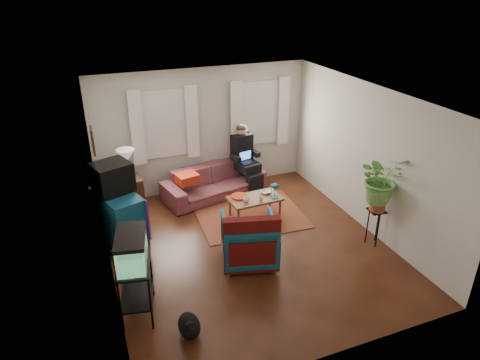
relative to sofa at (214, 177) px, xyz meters
name	(u,v)px	position (x,y,z in m)	size (l,w,h in m)	color
floor	(249,247)	(-0.06, -2.05, -0.42)	(4.50, 5.00, 0.01)	#4F2B14
ceiling	(250,98)	(-0.06, -2.05, 2.18)	(4.50, 5.00, 0.01)	white
wall_back	(203,131)	(-0.06, 0.45, 0.88)	(4.50, 0.01, 2.60)	silver
wall_front	(337,270)	(-0.06, -4.55, 0.88)	(4.50, 0.01, 2.60)	silver
wall_left	(102,204)	(-2.31, -2.05, 0.88)	(0.01, 5.00, 2.60)	silver
wall_right	(367,159)	(2.19, -2.05, 0.88)	(0.01, 5.00, 2.60)	silver
window_left	(164,124)	(-0.86, 0.43, 1.13)	(1.08, 0.04, 1.38)	white
window_right	(259,113)	(1.19, 0.43, 1.13)	(1.08, 0.04, 1.38)	white
curtains_left	(165,125)	(-0.86, 0.35, 1.13)	(1.36, 0.06, 1.50)	white
curtains_right	(260,114)	(1.19, 0.35, 1.13)	(1.36, 0.06, 1.50)	white
picture_frame	(93,141)	(-2.28, -1.20, 1.53)	(0.04, 0.32, 0.40)	#3D2616
area_rug	(250,215)	(0.38, -1.07, -0.41)	(2.00, 1.60, 0.01)	brown
sofa	(214,177)	(0.00, 0.00, 0.00)	(2.14, 0.84, 0.84)	brown
seated_person	(245,160)	(0.75, 0.16, 0.22)	(0.53, 0.66, 1.28)	black
side_table	(131,194)	(-1.71, 0.04, -0.09)	(0.46, 0.46, 0.67)	#3A2315
table_lamp	(127,165)	(-1.71, 0.04, 0.53)	(0.34, 0.34, 0.61)	white
dresser	(119,218)	(-2.05, -1.08, 0.05)	(0.53, 1.05, 0.95)	navy
crt_tv	(112,177)	(-2.07, -0.97, 0.78)	(0.58, 0.53, 0.50)	black
aquarium_stand	(137,289)	(-2.06, -2.96, 0.00)	(0.42, 0.75, 0.84)	black
aquarium	(132,249)	(-2.06, -2.96, 0.64)	(0.37, 0.68, 0.44)	#7FD899
black_cat	(189,324)	(-1.53, -3.60, -0.24)	(0.28, 0.43, 0.36)	black
armchair	(249,238)	(-0.20, -2.39, 0.01)	(0.84, 0.79, 0.86)	#126471
serape_throw	(252,240)	(-0.29, -2.71, 0.19)	(0.87, 0.20, 0.71)	#9E0A0A
coffee_table	(255,207)	(0.45, -1.13, -0.21)	(0.99, 0.54, 0.41)	brown
cup_a	(246,200)	(0.23, -1.23, 0.03)	(0.11, 0.11, 0.09)	white
cup_b	(261,199)	(0.50, -1.29, 0.03)	(0.09, 0.09, 0.08)	beige
bowl	(266,192)	(0.72, -1.03, 0.01)	(0.19, 0.19, 0.05)	white
snack_tray	(239,196)	(0.17, -1.00, 0.01)	(0.31, 0.31, 0.04)	#B21414
birdcage	(275,191)	(0.79, -1.25, 0.13)	(0.16, 0.16, 0.29)	#115B6B
plant_stand	(374,227)	(1.98, -2.72, -0.09)	(0.28, 0.28, 0.66)	black
potted_plant	(381,186)	(1.98, -2.72, 0.70)	(0.75, 0.65, 0.84)	#599947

